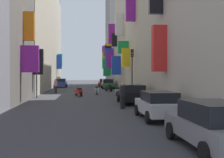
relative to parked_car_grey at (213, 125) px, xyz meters
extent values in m
plane|color=#38383D|center=(-3.71, 25.22, -0.77)|extent=(140.00, 140.00, 0.00)
cube|color=orange|center=(-8.28, 15.27, 5.43)|extent=(0.86, 0.39, 2.35)
cube|color=purple|center=(-8.03, 14.26, 2.71)|extent=(1.38, 0.40, 2.09)
cube|color=black|center=(-8.22, 19.63, 2.71)|extent=(0.99, 0.52, 2.48)
cube|color=#BCB29E|center=(-11.71, 38.03, 7.78)|extent=(6.00, 34.38, 17.09)
cube|color=blue|center=(-8.25, 44.58, 3.76)|extent=(0.94, 0.42, 2.63)
cube|color=#19B2BF|center=(-8.29, 47.23, 4.23)|extent=(0.85, 0.54, 2.41)
cube|color=red|center=(0.85, 9.06, 3.14)|extent=(0.87, 0.57, 2.91)
cube|color=#BCB29E|center=(4.29, 21.86, 5.75)|extent=(6.00, 7.38, 13.04)
cube|color=green|center=(0.69, 23.50, 4.57)|extent=(1.20, 0.47, 1.41)
cube|color=yellow|center=(0.85, 22.75, 3.36)|extent=(0.87, 0.58, 2.08)
cube|color=purple|center=(0.81, 19.44, 8.12)|extent=(0.95, 0.48, 2.66)
cube|color=#9E9384|center=(4.29, 31.35, 9.55)|extent=(6.00, 11.61, 20.65)
cube|color=white|center=(0.80, 28.06, 7.99)|extent=(0.97, 0.51, 2.81)
cube|color=blue|center=(0.66, 30.16, 2.72)|extent=(1.24, 0.60, 2.58)
cube|color=purple|center=(0.73, 36.31, 7.92)|extent=(1.12, 0.50, 3.12)
cube|color=black|center=(0.89, 34.24, 6.72)|extent=(0.79, 0.38, 1.99)
cube|color=gray|center=(4.29, 41.30, 7.74)|extent=(6.00, 8.30, 17.03)
cube|color=green|center=(0.59, 43.53, 2.71)|extent=(1.39, 0.41, 3.14)
cube|color=black|center=(0.68, 42.46, 5.57)|extent=(1.21, 0.63, 2.01)
cube|color=blue|center=(0.62, 39.25, 4.29)|extent=(1.34, 0.62, 3.17)
cube|color=yellow|center=(0.87, 42.60, 6.36)|extent=(0.83, 0.39, 3.07)
cube|color=purple|center=(0.71, 38.64, 3.93)|extent=(1.15, 0.46, 2.94)
cube|color=slate|center=(4.29, 50.33, 8.65)|extent=(6.00, 9.77, 18.84)
cube|color=green|center=(0.72, 49.82, 3.69)|extent=(1.13, 0.45, 2.12)
cube|color=purple|center=(0.74, 47.23, 6.14)|extent=(1.08, 0.64, 2.05)
cube|color=red|center=(0.96, 47.71, 6.24)|extent=(0.66, 0.63, 2.79)
cube|color=yellow|center=(0.80, 52.53, 5.10)|extent=(0.97, 0.51, 2.52)
cube|color=purple|center=(0.83, 53.42, 6.63)|extent=(0.91, 0.35, 2.12)
cube|color=slate|center=(0.00, 0.07, -0.18)|extent=(1.69, 4.26, 0.59)
cube|color=black|center=(0.00, -0.15, 0.41)|extent=(1.49, 2.38, 0.59)
cylinder|color=black|center=(-0.85, 1.47, -0.47)|extent=(0.18, 0.60, 0.60)
cylinder|color=black|center=(0.85, 1.47, -0.47)|extent=(0.18, 0.60, 0.60)
cylinder|color=black|center=(-0.85, -1.34, -0.47)|extent=(0.18, 0.60, 0.60)
cube|color=#B21E1E|center=(-0.03, 42.86, -0.18)|extent=(1.80, 4.24, 0.59)
cube|color=black|center=(-0.03, 42.65, 0.37)|extent=(1.58, 2.37, 0.51)
cylinder|color=black|center=(-0.93, 44.26, -0.47)|extent=(0.18, 0.60, 0.60)
cylinder|color=black|center=(0.87, 44.26, -0.47)|extent=(0.18, 0.60, 0.60)
cylinder|color=black|center=(-0.93, 41.46, -0.47)|extent=(0.18, 0.60, 0.60)
cylinder|color=black|center=(0.87, 41.46, -0.47)|extent=(0.18, 0.60, 0.60)
cube|color=navy|center=(-7.57, 40.66, -0.15)|extent=(1.69, 4.26, 0.64)
cube|color=black|center=(-7.57, 40.87, 0.45)|extent=(1.48, 2.39, 0.55)
cylinder|color=black|center=(-6.73, 39.25, -0.47)|extent=(0.18, 0.60, 0.60)
cylinder|color=black|center=(-8.41, 39.25, -0.47)|extent=(0.18, 0.60, 0.60)
cylinder|color=black|center=(-6.73, 42.07, -0.47)|extent=(0.18, 0.60, 0.60)
cylinder|color=black|center=(-8.41, 42.07, -0.47)|extent=(0.18, 0.60, 0.60)
cube|color=#B7B7BC|center=(-0.09, 5.87, -0.16)|extent=(1.67, 3.98, 0.62)
cube|color=black|center=(-0.09, 5.67, 0.40)|extent=(1.47, 2.23, 0.50)
cylinder|color=black|center=(-0.92, 7.18, -0.47)|extent=(0.18, 0.60, 0.60)
cylinder|color=black|center=(0.75, 7.18, -0.47)|extent=(0.18, 0.60, 0.60)
cylinder|color=black|center=(-0.92, 4.55, -0.47)|extent=(0.18, 0.60, 0.60)
cylinder|color=black|center=(0.75, 4.55, -0.47)|extent=(0.18, 0.60, 0.60)
cube|color=black|center=(-0.11, 13.29, -0.17)|extent=(1.79, 4.20, 0.60)
cube|color=black|center=(-0.11, 13.08, 0.42)|extent=(1.57, 2.35, 0.59)
cylinder|color=black|center=(-1.00, 14.68, -0.47)|extent=(0.18, 0.60, 0.60)
cylinder|color=black|center=(0.78, 14.68, -0.47)|extent=(0.18, 0.60, 0.60)
cylinder|color=black|center=(-1.00, 11.91, -0.47)|extent=(0.18, 0.60, 0.60)
cylinder|color=black|center=(0.78, 11.91, -0.47)|extent=(0.18, 0.60, 0.60)
cube|color=#236638|center=(-0.04, 35.35, -0.18)|extent=(1.77, 4.05, 0.59)
cube|color=black|center=(-0.04, 35.14, 0.42)|extent=(1.55, 2.27, 0.60)
cylinder|color=black|center=(-0.92, 36.68, -0.47)|extent=(0.18, 0.60, 0.60)
cylinder|color=black|center=(0.84, 36.68, -0.47)|extent=(0.18, 0.60, 0.60)
cylinder|color=black|center=(-0.92, 34.01, -0.47)|extent=(0.18, 0.60, 0.60)
cylinder|color=black|center=(0.84, 34.01, -0.47)|extent=(0.18, 0.60, 0.60)
cube|color=silver|center=(-2.34, 23.20, -0.30)|extent=(0.49, 1.14, 0.45)
cube|color=black|center=(-2.33, 23.41, 0.00)|extent=(0.34, 0.57, 0.16)
cylinder|color=#4C4C51|center=(-2.36, 22.64, 0.02)|extent=(0.07, 0.28, 0.68)
cylinder|color=black|center=(-2.36, 22.49, -0.53)|extent=(0.12, 0.48, 0.48)
cylinder|color=black|center=(-2.31, 23.90, -0.53)|extent=(0.12, 0.48, 0.48)
cube|color=#ADADB2|center=(-0.15, 21.64, -0.30)|extent=(0.76, 1.22, 0.45)
cube|color=black|center=(-0.22, 21.44, 0.00)|extent=(0.47, 0.63, 0.16)
cylinder|color=#4C4C51|center=(0.02, 22.18, 0.02)|extent=(0.14, 0.28, 0.68)
cylinder|color=black|center=(0.06, 22.32, -0.53)|extent=(0.24, 0.49, 0.48)
cylinder|color=black|center=(-0.37, 20.96, -0.53)|extent=(0.24, 0.49, 0.48)
cube|color=black|center=(-0.54, 28.00, -0.30)|extent=(0.82, 1.27, 0.45)
cube|color=black|center=(-0.47, 27.79, 0.00)|extent=(0.49, 0.63, 0.16)
cylinder|color=#4C4C51|center=(-0.74, 28.56, 0.02)|extent=(0.15, 0.28, 0.68)
cylinder|color=black|center=(-0.79, 28.70, -0.53)|extent=(0.26, 0.49, 0.48)
cylinder|color=black|center=(-0.29, 27.30, -0.53)|extent=(0.26, 0.49, 0.48)
cube|color=red|center=(-4.34, 21.08, -0.30)|extent=(0.82, 1.28, 0.45)
cube|color=black|center=(-4.26, 20.87, 0.00)|extent=(0.49, 0.64, 0.16)
cylinder|color=#4C4C51|center=(-4.54, 21.65, 0.02)|extent=(0.15, 0.28, 0.68)
cylinder|color=black|center=(-4.59, 21.79, -0.53)|extent=(0.26, 0.49, 0.48)
cylinder|color=black|center=(-4.08, 20.38, -0.53)|extent=(0.26, 0.49, 0.48)
cylinder|color=#2D2D2D|center=(-7.12, 25.68, -0.35)|extent=(0.42, 0.42, 0.84)
cylinder|color=pink|center=(-7.12, 25.68, 0.40)|extent=(0.50, 0.50, 0.66)
sphere|color=tan|center=(-7.12, 25.68, 0.84)|extent=(0.23, 0.23, 0.23)
cylinder|color=black|center=(-1.30, 10.19, -0.35)|extent=(0.44, 0.44, 0.84)
cylinder|color=black|center=(-1.30, 10.19, 0.40)|extent=(0.53, 0.53, 0.66)
sphere|color=tan|center=(-1.30, 10.19, 0.85)|extent=(0.23, 0.23, 0.23)
cylinder|color=#2D2D2D|center=(-8.32, 19.26, 1.08)|extent=(0.12, 0.12, 3.70)
cube|color=black|center=(-8.32, 19.26, 3.31)|extent=(0.26, 0.26, 0.75)
sphere|color=red|center=(-8.32, 19.12, 3.56)|extent=(0.14, 0.14, 0.14)
sphere|color=orange|center=(-8.32, 19.12, 3.31)|extent=(0.14, 0.14, 0.14)
sphere|color=green|center=(-8.32, 19.12, 3.06)|extent=(0.14, 0.14, 0.14)
cylinder|color=#2D2D2D|center=(0.87, 18.76, 1.21)|extent=(0.12, 0.12, 3.96)
cube|color=black|center=(0.87, 18.76, 3.56)|extent=(0.26, 0.26, 0.75)
sphere|color=red|center=(0.87, 18.62, 3.81)|extent=(0.14, 0.14, 0.14)
sphere|color=orange|center=(0.87, 18.62, 3.56)|extent=(0.14, 0.14, 0.14)
sphere|color=green|center=(0.87, 18.62, 3.31)|extent=(0.14, 0.14, 0.14)
camera|label=1|loc=(-3.96, -8.13, 1.55)|focal=44.85mm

